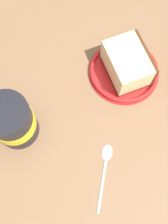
% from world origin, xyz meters
% --- Properties ---
extents(ground_plane, '(1.32, 1.32, 0.02)m').
position_xyz_m(ground_plane, '(0.00, 0.00, -0.01)').
color(ground_plane, brown).
extents(small_plate, '(0.14, 0.14, 0.01)m').
position_xyz_m(small_plate, '(-0.06, -0.04, 0.01)').
color(small_plate, red).
rests_on(small_plate, ground_plane).
extents(cake_slice, '(0.11, 0.12, 0.06)m').
position_xyz_m(cake_slice, '(-0.06, -0.03, 0.04)').
color(cake_slice, '#472814').
rests_on(cake_slice, small_plate).
extents(tea_mug, '(0.08, 0.10, 0.11)m').
position_xyz_m(tea_mug, '(0.17, -0.11, 0.05)').
color(tea_mug, black).
rests_on(tea_mug, ground_plane).
extents(teaspoon, '(0.11, 0.07, 0.01)m').
position_xyz_m(teaspoon, '(0.11, 0.05, 0.00)').
color(teaspoon, silver).
rests_on(teaspoon, ground_plane).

